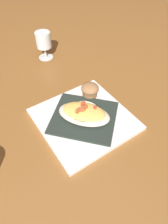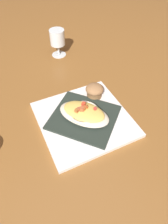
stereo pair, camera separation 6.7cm
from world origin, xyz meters
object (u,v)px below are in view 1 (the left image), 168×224
at_px(stemmed_glass, 44,42).
at_px(muffin, 90,90).
at_px(gratin_dish, 84,113).
at_px(square_plate, 84,119).

bearing_deg(stemmed_glass, muffin, -10.34).
distance_m(gratin_dish, muffin, 0.12).
bearing_deg(stemmed_glass, gratin_dish, -21.65).
height_order(square_plate, gratin_dish, gratin_dish).
bearing_deg(square_plate, gratin_dish, -149.24).
bearing_deg(muffin, stemmed_glass, 169.66).
height_order(gratin_dish, stemmed_glass, stemmed_glass).
xyz_separation_m(square_plate, stemmed_glass, (-0.40, 0.16, 0.08)).
distance_m(square_plate, gratin_dish, 0.03).
distance_m(square_plate, stemmed_glass, 0.44).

